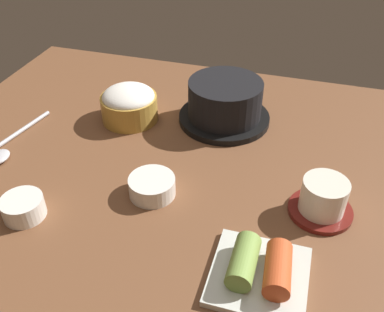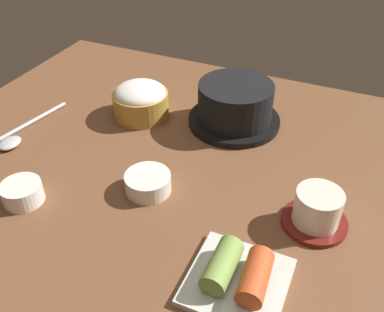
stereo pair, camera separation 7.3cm
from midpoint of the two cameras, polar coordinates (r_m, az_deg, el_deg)
name	(u,v)px [view 2 (the right image)]	position (r cm, az deg, el deg)	size (l,w,h in cm)	color
dining_table	(186,165)	(77.10, 1.94, -1.27)	(100.00, 76.00, 2.00)	brown
stone_pot	(235,105)	(85.08, 8.20, 6.68)	(18.26, 18.26, 8.59)	black
rice_bowl	(141,100)	(87.35, -4.49, 7.36)	(11.26, 11.26, 7.14)	#B78C38
tea_cup_with_saucer	(317,210)	(66.64, 19.32, -6.94)	(9.82, 9.82, 6.06)	maroon
banchan_cup_center	(148,182)	(69.34, -2.90, -3.63)	(7.52, 7.52, 3.13)	white
kimchi_plate	(238,276)	(57.53, 9.88, -15.63)	(12.62, 12.62, 4.45)	silver
side_bowl_near	(22,192)	(71.24, -18.99, -4.68)	(6.42, 6.42, 3.26)	white
spoon	(18,135)	(86.92, -19.96, 2.52)	(5.27, 18.69, 1.35)	#B7B7BC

